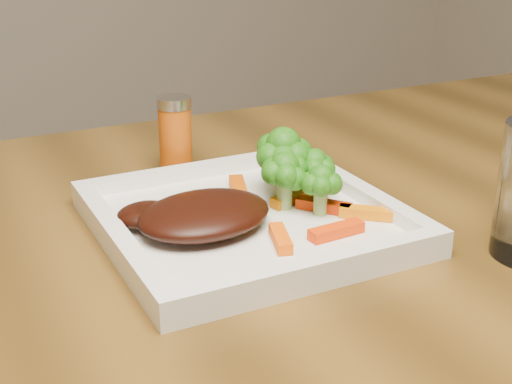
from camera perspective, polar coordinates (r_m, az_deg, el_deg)
name	(u,v)px	position (r m, az deg, el deg)	size (l,w,h in m)	color
plate	(247,224)	(0.68, -0.75, -2.56)	(0.27, 0.27, 0.01)	white
steak	(204,214)	(0.65, -4.15, -1.80)	(0.13, 0.10, 0.03)	black
broccoli_0	(283,162)	(0.72, 2.19, 2.38)	(0.07, 0.07, 0.07)	#337613
broccoli_1	(314,169)	(0.71, 4.66, 1.87)	(0.05, 0.05, 0.06)	#256510
broccoli_2	(321,185)	(0.68, 5.21, 0.53)	(0.05, 0.05, 0.06)	#307A14
broccoli_3	(285,178)	(0.69, 2.32, 1.10)	(0.05, 0.05, 0.06)	#0F5F11
carrot_0	(336,231)	(0.64, 6.44, -3.09)	(0.05, 0.01, 0.01)	#F63904
carrot_1	(368,213)	(0.69, 8.92, -1.65)	(0.05, 0.01, 0.01)	orange
carrot_2	(281,238)	(0.63, 1.98, -3.73)	(0.05, 0.01, 0.01)	#FF5B04
carrot_3	(315,183)	(0.75, 4.77, 0.76)	(0.06, 0.02, 0.01)	#E76003
carrot_4	(238,188)	(0.74, -1.43, 0.31)	(0.06, 0.01, 0.01)	#CC4D03
carrot_5	(324,206)	(0.70, 5.46, -1.09)	(0.05, 0.01, 0.01)	red
carrot_6	(292,198)	(0.71, 2.91, -0.49)	(0.05, 0.01, 0.01)	#C96703
spice_shaker	(175,137)	(0.81, -6.47, 4.42)	(0.04, 0.04, 0.09)	#B74B0A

